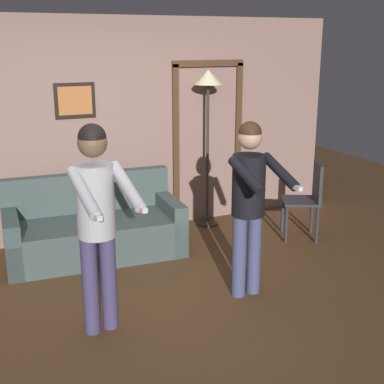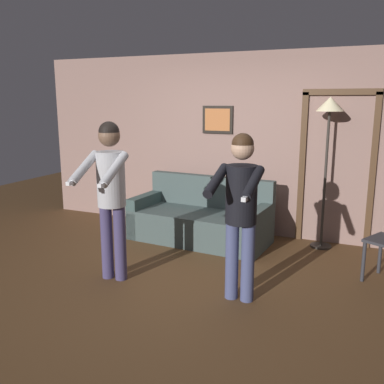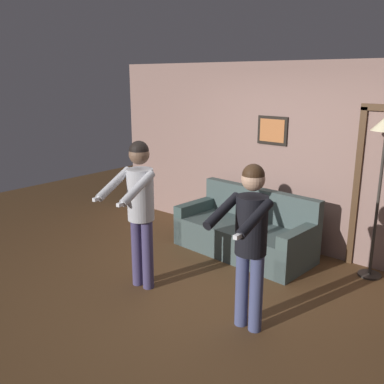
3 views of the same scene
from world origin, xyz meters
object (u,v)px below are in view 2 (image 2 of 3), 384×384
Objects in this scene: couch at (201,221)px; person_standing_left at (110,186)px; torchiere_lamp at (329,122)px; person_standing_right at (241,203)px.

person_standing_left reaches higher than couch.
couch is 2.15m from torchiere_lamp.
person_standing_right is (-0.54, -1.95, -0.68)m from torchiere_lamp.
person_standing_right is (1.42, 0.07, -0.06)m from person_standing_left.
person_standing_left is at bearing -134.29° from torchiere_lamp.
torchiere_lamp reaches higher than couch.
person_standing_left reaches higher than person_standing_right.
couch is 1.84m from person_standing_left.
torchiere_lamp is 1.15× the size of person_standing_left.
person_standing_left is (-1.96, -2.01, -0.62)m from torchiere_lamp.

